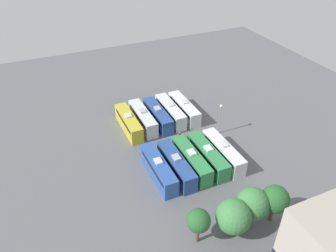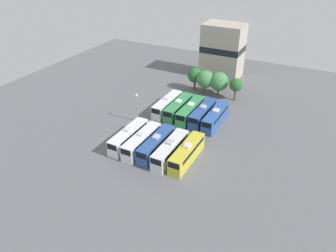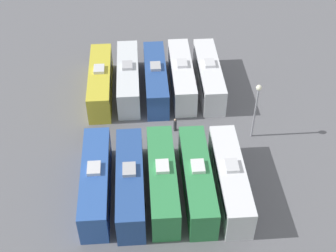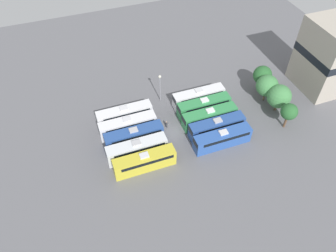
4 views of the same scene
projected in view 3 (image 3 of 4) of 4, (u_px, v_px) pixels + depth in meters
name	position (u px, v px, depth m)	size (l,w,h in m)	color
ground_plane	(159.00, 135.00, 50.61)	(110.17, 110.17, 0.00)	slate
bus_0	(209.00, 75.00, 55.67)	(2.52, 11.33, 3.70)	white
bus_1	(182.00, 75.00, 55.64)	(2.52, 11.33, 3.70)	white
bus_2	(156.00, 78.00, 55.20)	(2.52, 11.33, 3.70)	#284C93
bus_3	(128.00, 77.00, 55.32)	(2.52, 11.33, 3.70)	silver
bus_4	(100.00, 81.00, 54.79)	(2.52, 11.33, 3.70)	gold
bus_5	(230.00, 178.00, 43.54)	(2.52, 11.33, 3.70)	white
bus_6	(197.00, 179.00, 43.48)	(2.52, 11.33, 3.70)	#338C4C
bus_7	(163.00, 179.00, 43.47)	(2.52, 11.33, 3.70)	#338C4C
bus_8	(130.00, 182.00, 43.19)	(2.52, 11.33, 3.70)	#284C93
bus_9	(96.00, 181.00, 43.29)	(2.52, 11.33, 3.70)	#2D56A8
worker_person	(175.00, 125.00, 50.70)	(0.36, 0.36, 1.60)	#333338
light_pole	(257.00, 102.00, 47.35)	(0.60, 0.60, 6.83)	gray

